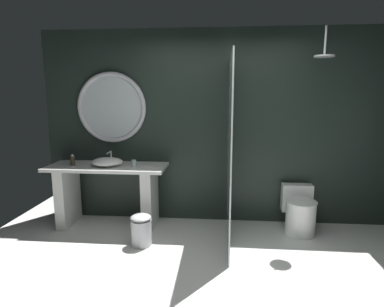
% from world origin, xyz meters
% --- Properties ---
extents(ground_plane, '(5.76, 5.76, 0.00)m').
position_xyz_m(ground_plane, '(0.00, 0.00, 0.00)').
color(ground_plane, silver).
extents(back_wall_panel, '(4.80, 0.10, 2.60)m').
position_xyz_m(back_wall_panel, '(0.00, 1.90, 1.30)').
color(back_wall_panel, '#1E2823').
rests_on(back_wall_panel, ground_plane).
extents(vanity_counter, '(1.56, 0.60, 0.83)m').
position_xyz_m(vanity_counter, '(-1.46, 1.53, 0.50)').
color(vanity_counter, silver).
rests_on(vanity_counter, ground_plane).
extents(vessel_sink, '(0.41, 0.33, 0.18)m').
position_xyz_m(vessel_sink, '(-1.44, 1.49, 0.89)').
color(vessel_sink, white).
rests_on(vessel_sink, vanity_counter).
extents(tumbler_cup, '(0.06, 0.06, 0.09)m').
position_xyz_m(tumbler_cup, '(-1.08, 1.49, 0.87)').
color(tumbler_cup, silver).
rests_on(tumbler_cup, vanity_counter).
extents(soap_dispenser, '(0.06, 0.06, 0.15)m').
position_xyz_m(soap_dispenser, '(-1.91, 1.49, 0.89)').
color(soap_dispenser, '#3D3323').
rests_on(soap_dispenser, vanity_counter).
extents(round_wall_mirror, '(0.96, 0.06, 0.96)m').
position_xyz_m(round_wall_mirror, '(-1.46, 1.81, 1.57)').
color(round_wall_mirror, '#B7B7BC').
extents(shower_glass_panel, '(0.02, 1.28, 2.19)m').
position_xyz_m(shower_glass_panel, '(0.13, 1.21, 1.09)').
color(shower_glass_panel, silver).
rests_on(shower_glass_panel, ground_plane).
extents(rain_shower_head, '(0.22, 0.22, 0.34)m').
position_xyz_m(rain_shower_head, '(1.17, 1.37, 2.20)').
color(rain_shower_head, '#B7B7BC').
extents(toilet, '(0.39, 0.55, 0.58)m').
position_xyz_m(toilet, '(1.05, 1.53, 0.27)').
color(toilet, white).
rests_on(toilet, ground_plane).
extents(waste_bin, '(0.24, 0.24, 0.38)m').
position_xyz_m(waste_bin, '(-0.88, 0.98, 0.19)').
color(waste_bin, '#B7B7BC').
rests_on(waste_bin, ground_plane).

